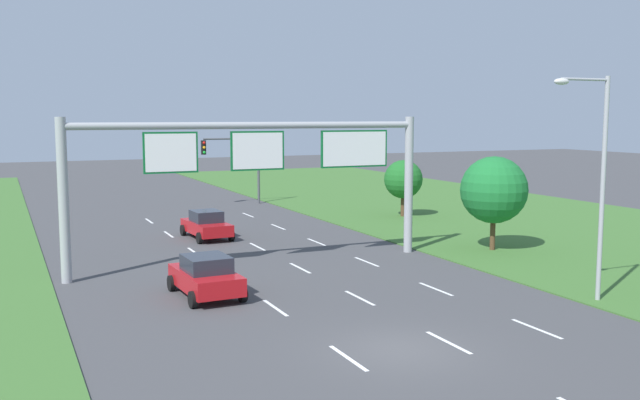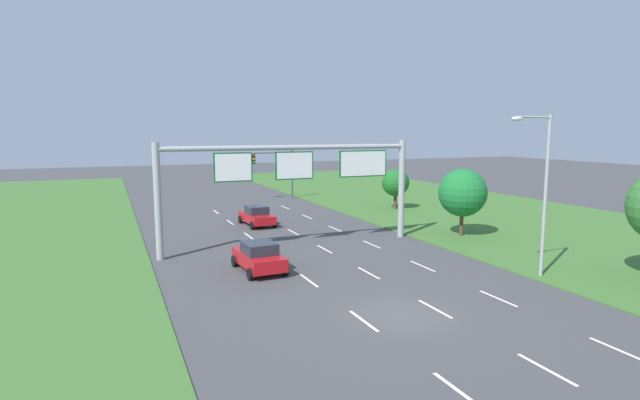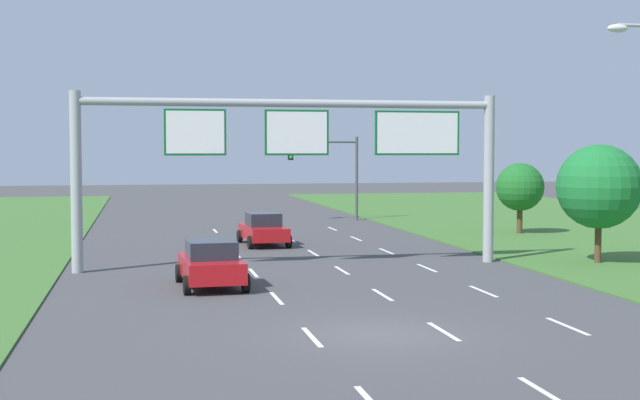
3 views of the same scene
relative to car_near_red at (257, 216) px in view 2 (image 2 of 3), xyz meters
The scene contains 12 objects.
ground_plane 21.76m from the car_near_red, 89.91° to the right, with size 200.00×200.00×0.00m, color #424244.
grass_verge_right 24.10m from the car_near_red, 29.19° to the right, with size 24.00×120.00×0.06m, color #3D6B2D.
lane_dashes_inner_left 15.86m from the car_near_red, 96.22° to the right, with size 0.14×50.40×0.01m.
lane_dashes_inner_right 15.87m from the car_near_red, 83.54° to the right, with size 0.14×50.40×0.01m.
lane_dashes_slip 16.63m from the car_near_red, 71.46° to the right, with size 0.14×50.40×0.01m.
car_near_red is the anchor object (origin of this frame).
car_lead_silver 13.54m from the car_near_red, 105.38° to the right, with size 2.33×4.10×1.63m.
sign_gantry 9.35m from the car_near_red, 87.26° to the right, with size 17.24×0.44×7.00m.
traffic_light_mast 16.04m from the car_near_red, 66.26° to the left, with size 4.76×0.49×5.60m.
street_lamp 22.46m from the car_near_red, 64.60° to the right, with size 2.61×0.32×8.50m.
roadside_tree_mid 16.25m from the car_near_red, 38.17° to the right, with size 3.49×3.49×4.96m.
roadside_tree_far 15.25m from the car_near_red, 10.91° to the left, with size 2.68×2.68×4.00m.
Camera 2 is at (-10.97, -17.17, 7.66)m, focal length 28.00 mm.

